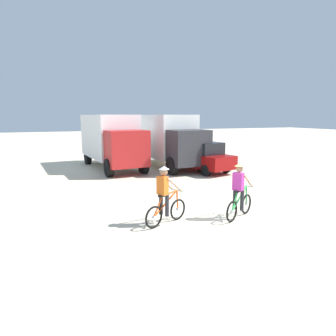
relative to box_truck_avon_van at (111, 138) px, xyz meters
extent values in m
plane|color=beige|center=(1.01, -11.54, -1.87)|extent=(120.00, 120.00, 0.00)
cube|color=white|center=(-0.05, 0.57, 0.13)|extent=(2.88, 5.40, 2.70)
cube|color=#B21E1E|center=(0.27, -2.81, -0.37)|extent=(2.33, 1.70, 2.00)
cube|color=black|center=(0.34, -3.51, -0.02)|extent=(2.02, 0.27, 0.80)
cylinder|color=black|center=(1.27, -2.61, -1.37)|extent=(0.41, 1.03, 1.00)
cylinder|color=black|center=(-0.76, -2.81, -1.37)|extent=(0.41, 1.03, 1.00)
cylinder|color=black|center=(0.80, 2.35, -1.37)|extent=(0.41, 1.03, 1.00)
cylinder|color=black|center=(-1.23, 2.16, -1.37)|extent=(0.41, 1.03, 1.00)
cube|color=white|center=(3.39, -0.25, 0.13)|extent=(2.79, 5.37, 2.70)
cube|color=#2D2D33|center=(3.65, -3.64, -0.37)|extent=(2.31, 1.66, 2.00)
cube|color=black|center=(3.70, -4.33, -0.02)|extent=(2.02, 0.23, 0.80)
cylinder|color=black|center=(4.66, -3.46, -1.37)|extent=(0.40, 1.02, 1.00)
cylinder|color=black|center=(2.62, -3.61, -1.37)|extent=(0.40, 1.02, 1.00)
cylinder|color=black|center=(4.28, 1.52, -1.37)|extent=(0.40, 1.02, 1.00)
cylinder|color=black|center=(2.24, 1.36, -1.37)|extent=(0.40, 1.02, 1.00)
cube|color=maroon|center=(4.68, -3.18, -1.17)|extent=(2.71, 4.50, 0.76)
cube|color=black|center=(4.71, -3.32, -0.45)|extent=(2.05, 2.42, 0.68)
cylinder|color=black|center=(3.61, -2.10, -1.55)|extent=(0.37, 0.67, 0.64)
cylinder|color=black|center=(5.13, -1.73, -1.55)|extent=(0.37, 0.67, 0.64)
cylinder|color=black|center=(4.23, -4.63, -1.55)|extent=(0.37, 0.67, 0.64)
cylinder|color=black|center=(5.75, -4.25, -1.55)|extent=(0.37, 0.67, 0.64)
torus|color=black|center=(-0.10, -10.56, -1.53)|extent=(0.65, 0.33, 0.68)
cylinder|color=silver|center=(-0.10, -10.56, -1.53)|extent=(0.11, 0.11, 0.08)
torus|color=black|center=(-1.06, -10.99, -1.53)|extent=(0.65, 0.33, 0.68)
cylinder|color=silver|center=(-1.06, -10.99, -1.53)|extent=(0.11, 0.11, 0.08)
cylinder|color=#E05119|center=(-0.60, -10.79, -1.21)|extent=(0.96, 0.46, 0.68)
cylinder|color=#E05119|center=(-0.45, -10.72, -0.93)|extent=(0.62, 0.31, 0.13)
cylinder|color=#E05119|center=(-0.90, -10.92, -1.25)|extent=(0.37, 0.20, 0.59)
cylinder|color=#E05119|center=(-0.12, -10.57, -1.21)|extent=(0.11, 0.09, 0.64)
cylinder|color=silver|center=(-0.15, -10.58, -0.89)|extent=(0.24, 0.49, 0.04)
cube|color=black|center=(-0.75, -10.85, -0.94)|extent=(0.27, 0.21, 0.06)
cube|color=orange|center=(-0.73, -10.84, -0.63)|extent=(0.31, 0.37, 0.56)
sphere|color=#A87A5B|center=(-0.67, -10.82, -0.23)|extent=(0.22, 0.22, 0.22)
cone|color=silver|center=(-0.67, -10.82, -0.10)|extent=(0.32, 0.32, 0.10)
cylinder|color=#26262B|center=(-0.73, -10.70, -1.24)|extent=(0.12, 0.12, 0.66)
cylinder|color=#26262B|center=(-0.62, -10.94, -1.24)|extent=(0.12, 0.12, 0.66)
cylinder|color=#A87A5B|center=(-0.49, -10.54, -0.65)|extent=(0.58, 0.34, 0.53)
cylinder|color=#A87A5B|center=(-0.35, -10.87, -0.65)|extent=(0.61, 0.26, 0.53)
torus|color=black|center=(2.29, -10.89, -1.53)|extent=(0.62, 0.38, 0.68)
cylinder|color=silver|center=(2.29, -10.89, -1.53)|extent=(0.11, 0.11, 0.08)
torus|color=black|center=(1.37, -11.40, -1.53)|extent=(0.62, 0.38, 0.68)
cylinder|color=silver|center=(1.37, -11.40, -1.53)|extent=(0.11, 0.11, 0.08)
cylinder|color=green|center=(1.81, -11.16, -1.21)|extent=(0.92, 0.54, 0.68)
cylinder|color=green|center=(1.96, -11.08, -0.93)|extent=(0.60, 0.36, 0.13)
cylinder|color=green|center=(1.52, -11.32, -1.25)|extent=(0.36, 0.23, 0.59)
cylinder|color=green|center=(2.27, -10.91, -1.21)|extent=(0.11, 0.09, 0.64)
cylinder|color=silver|center=(2.24, -10.92, -0.89)|extent=(0.28, 0.47, 0.04)
cube|color=black|center=(1.67, -11.24, -0.94)|extent=(0.27, 0.22, 0.06)
cube|color=#AD2D8C|center=(1.69, -11.23, -0.63)|extent=(0.33, 0.38, 0.56)
sphere|color=#A87A5B|center=(1.74, -11.20, -0.23)|extent=(0.22, 0.22, 0.22)
cone|color=tan|center=(1.74, -11.20, -0.10)|extent=(0.32, 0.32, 0.10)
cylinder|color=#26262B|center=(1.68, -11.08, -1.24)|extent=(0.12, 0.12, 0.66)
cylinder|color=#26262B|center=(1.81, -11.31, -1.24)|extent=(0.12, 0.12, 0.66)
cylinder|color=#A87A5B|center=(1.90, -10.90, -0.65)|extent=(0.55, 0.38, 0.53)
cylinder|color=#A87A5B|center=(2.07, -11.22, -0.65)|extent=(0.59, 0.31, 0.53)
camera|label=1|loc=(-3.90, -19.09, 1.42)|focal=32.50mm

